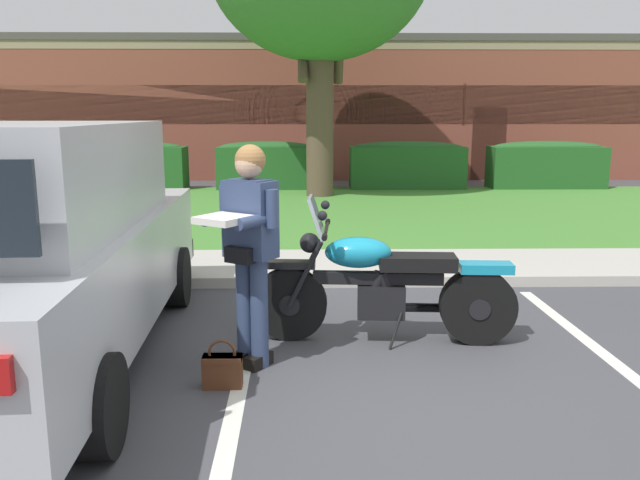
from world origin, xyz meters
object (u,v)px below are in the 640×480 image
Objects in this scene: motorcycle at (393,286)px; rider_person at (249,238)px; brick_building at (311,109)px; hedge_center_left at (267,165)px; handbag at (222,368)px; hedge_left at (125,165)px; hedge_right at (546,164)px; parked_suv_adjacent at (22,245)px; hedge_center_right at (407,165)px.

motorcycle is 1.32× the size of rider_person.
brick_building reaches higher than motorcycle.
handbag is at bearing -87.93° from hedge_center_left.
rider_person is 12.23m from hedge_left.
rider_person is 4.74× the size of handbag.
rider_person is 0.59× the size of hedge_right.
rider_person is 0.35× the size of parked_suv_adjacent.
hedge_left and hedge_center_right have the same top height.
rider_person is 0.97m from handbag.
hedge_center_right is 7.38m from brick_building.
hedge_right is (5.36, 10.98, 0.16)m from motorcycle.
hedge_left is at bearing 115.87° from motorcycle.
parked_suv_adjacent reaches higher than hedge_left.
handbag is 0.01× the size of brick_building.
hedge_center_left is 3.56m from hedge_center_right.
parked_suv_adjacent is 18.45m from brick_building.
hedge_center_right is at bearing 75.55° from rider_person.
hedge_center_left is at bearing 92.07° from handbag.
handbag is at bearing -145.19° from motorcycle.
brick_building is at bearing 55.36° from hedge_left.
hedge_center_right is at bearing 75.27° from handbag.
motorcycle is 0.46× the size of parked_suv_adjacent.
hedge_center_right is at bearing 67.76° from parked_suv_adjacent.
hedge_left is at bearing -124.64° from brick_building.
hedge_right is 0.11× the size of brick_building.
hedge_center_right is at bearing 0.00° from hedge_left.
handbag is at bearing -71.47° from hedge_left.
hedge_center_right is (4.68, 11.45, -0.30)m from parked_suv_adjacent.
motorcycle is at bearing 23.85° from rider_person.
hedge_left is at bearing -180.00° from hedge_right.
hedge_center_left is 7.12m from hedge_right.
rider_person is 13.22m from hedge_right.
hedge_left is at bearing 109.89° from rider_person.
handbag is at bearing -92.23° from brick_building.
motorcycle reaches higher than hedge_center_right.
hedge_right is at bearing 54.25° from parked_suv_adjacent.
rider_person reaches higher than motorcycle.
handbag is 0.15× the size of hedge_center_left.
brick_building is (4.72, 6.83, 1.42)m from hedge_left.
parked_suv_adjacent is at bearing 178.34° from rider_person.
hedge_right reaches higher than handbag.
hedge_right is (7.12, 0.00, -0.00)m from hedge_center_left.
parked_suv_adjacent is 0.19× the size of brick_building.
rider_person reaches higher than hedge_right.
hedge_left is at bearing 180.00° from hedge_center_left.
hedge_center_left is at bearing -180.00° from hedge_center_right.
parked_suv_adjacent is 1.71× the size of hedge_right.
handbag is at bearing -119.34° from hedge_right.
hedge_center_left is at bearing -180.00° from hedge_right.
rider_person is at bearing -156.15° from motorcycle.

